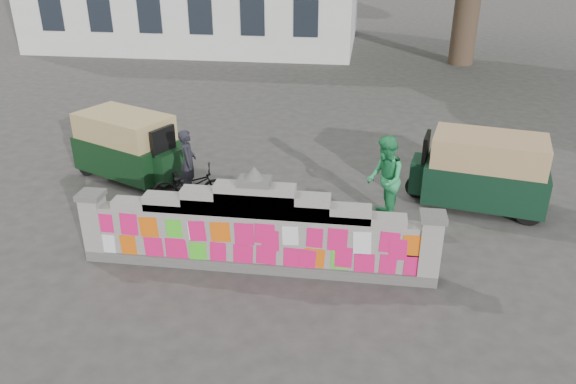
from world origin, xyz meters
name	(u,v)px	position (x,y,z in m)	size (l,w,h in m)	color
ground	(257,268)	(0.00, 0.00, 0.00)	(100.00, 100.00, 0.00)	#383533
parapet_wall	(256,232)	(0.00, -0.01, 0.75)	(6.48, 0.44, 2.01)	#4C4C49
cyclist_bike	(190,185)	(-1.98, 2.44, 0.44)	(0.58, 1.66, 0.87)	black
cyclist_rider	(189,173)	(-1.98, 2.44, 0.74)	(0.54, 0.35, 1.48)	black
pedestrian	(385,179)	(2.28, 2.24, 0.93)	(0.90, 0.70, 1.86)	#2B9E59
rickshaw_left	(128,145)	(-3.88, 3.69, 0.83)	(2.95, 2.25, 1.59)	black
rickshaw_right	(482,170)	(4.41, 3.20, 0.85)	(3.05, 1.85, 1.64)	black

